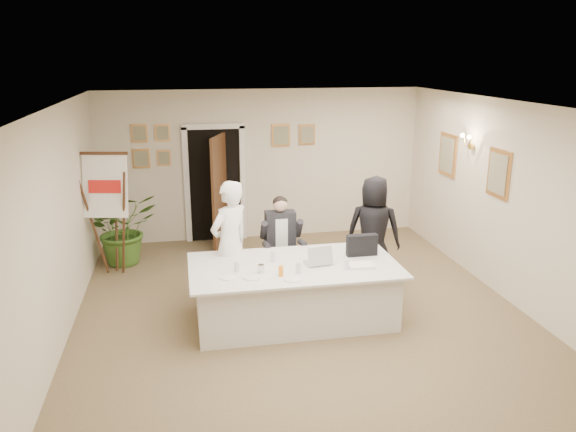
% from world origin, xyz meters
% --- Properties ---
extents(floor, '(7.00, 7.00, 0.00)m').
position_xyz_m(floor, '(0.00, 0.00, 0.00)').
color(floor, brown).
rests_on(floor, ground).
extents(ceiling, '(6.00, 7.00, 0.02)m').
position_xyz_m(ceiling, '(0.00, 0.00, 2.80)').
color(ceiling, white).
rests_on(ceiling, wall_back).
extents(wall_back, '(6.00, 0.10, 2.80)m').
position_xyz_m(wall_back, '(0.00, 3.50, 1.40)').
color(wall_back, beige).
rests_on(wall_back, floor).
extents(wall_front, '(6.00, 0.10, 2.80)m').
position_xyz_m(wall_front, '(0.00, -3.50, 1.40)').
color(wall_front, beige).
rests_on(wall_front, floor).
extents(wall_left, '(0.10, 7.00, 2.80)m').
position_xyz_m(wall_left, '(-3.00, 0.00, 1.40)').
color(wall_left, beige).
rests_on(wall_left, floor).
extents(wall_right, '(0.10, 7.00, 2.80)m').
position_xyz_m(wall_right, '(3.00, 0.00, 1.40)').
color(wall_right, beige).
rests_on(wall_right, floor).
extents(doorway, '(1.14, 0.86, 2.20)m').
position_xyz_m(doorway, '(-0.88, 3.32, 1.04)').
color(doorway, black).
rests_on(doorway, floor).
extents(pictures_back_wall, '(3.40, 0.06, 0.80)m').
position_xyz_m(pictures_back_wall, '(-0.80, 3.47, 1.85)').
color(pictures_back_wall, '#CF8D46').
rests_on(pictures_back_wall, wall_back).
extents(pictures_right_wall, '(0.06, 2.20, 0.80)m').
position_xyz_m(pictures_right_wall, '(2.97, 1.20, 1.75)').
color(pictures_right_wall, '#CF8D46').
rests_on(pictures_right_wall, wall_right).
extents(wall_sconce, '(0.20, 0.30, 0.24)m').
position_xyz_m(wall_sconce, '(2.90, 1.20, 2.10)').
color(wall_sconce, gold).
rests_on(wall_sconce, wall_right).
extents(conference_table, '(2.71, 1.44, 0.78)m').
position_xyz_m(conference_table, '(-0.13, -0.11, 0.39)').
color(conference_table, silver).
rests_on(conference_table, floor).
extents(seated_man, '(0.71, 0.74, 1.41)m').
position_xyz_m(seated_man, '(-0.10, 1.02, 0.71)').
color(seated_man, black).
rests_on(seated_man, floor).
extents(flip_chart, '(0.70, 0.49, 1.95)m').
position_xyz_m(flip_chart, '(-2.63, 1.98, 0.90)').
color(flip_chart, '#3F2714').
rests_on(flip_chart, floor).
extents(standing_man, '(0.78, 0.74, 1.79)m').
position_xyz_m(standing_man, '(-0.90, 0.50, 0.89)').
color(standing_man, white).
rests_on(standing_man, floor).
extents(standing_woman, '(0.96, 0.80, 1.67)m').
position_xyz_m(standing_woman, '(1.31, 0.90, 0.84)').
color(standing_woman, black).
rests_on(standing_woman, floor).
extents(potted_palm, '(1.38, 1.31, 1.20)m').
position_xyz_m(potted_palm, '(-2.50, 2.50, 0.60)').
color(potted_palm, '#3A6321').
rests_on(potted_palm, floor).
extents(laptop, '(0.39, 0.41, 0.28)m').
position_xyz_m(laptop, '(0.19, -0.12, 0.91)').
color(laptop, '#B7BABC').
rests_on(laptop, conference_table).
extents(laptop_bag, '(0.42, 0.12, 0.29)m').
position_xyz_m(laptop_bag, '(0.84, 0.05, 0.92)').
color(laptop_bag, black).
rests_on(laptop_bag, conference_table).
extents(paper_stack, '(0.35, 0.25, 0.03)m').
position_xyz_m(paper_stack, '(0.69, -0.35, 0.79)').
color(paper_stack, white).
rests_on(paper_stack, conference_table).
extents(plate_left, '(0.21, 0.21, 0.01)m').
position_xyz_m(plate_left, '(-1.02, -0.41, 0.78)').
color(plate_left, white).
rests_on(plate_left, conference_table).
extents(plate_mid, '(0.27, 0.27, 0.01)m').
position_xyz_m(plate_mid, '(-0.72, -0.46, 0.78)').
color(plate_mid, white).
rests_on(plate_mid, conference_table).
extents(plate_near, '(0.24, 0.24, 0.01)m').
position_xyz_m(plate_near, '(-0.25, -0.62, 0.78)').
color(plate_near, white).
rests_on(plate_near, conference_table).
extents(glass_a, '(0.08, 0.08, 0.14)m').
position_xyz_m(glass_a, '(-0.88, -0.22, 0.84)').
color(glass_a, silver).
rests_on(glass_a, conference_table).
extents(glass_b, '(0.08, 0.08, 0.14)m').
position_xyz_m(glass_b, '(-0.13, -0.41, 0.84)').
color(glass_b, silver).
rests_on(glass_b, conference_table).
extents(glass_c, '(0.07, 0.07, 0.14)m').
position_xyz_m(glass_c, '(0.50, -0.40, 0.84)').
color(glass_c, silver).
rests_on(glass_c, conference_table).
extents(glass_d, '(0.07, 0.07, 0.14)m').
position_xyz_m(glass_d, '(-0.38, 0.05, 0.84)').
color(glass_d, silver).
rests_on(glass_d, conference_table).
extents(oj_glass, '(0.06, 0.06, 0.13)m').
position_xyz_m(oj_glass, '(-0.37, -0.47, 0.84)').
color(oj_glass, orange).
rests_on(oj_glass, conference_table).
extents(steel_jug, '(0.09, 0.09, 0.11)m').
position_xyz_m(steel_jug, '(-0.59, -0.32, 0.83)').
color(steel_jug, silver).
rests_on(steel_jug, conference_table).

